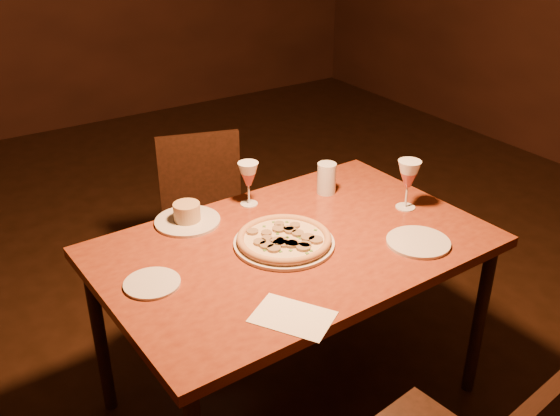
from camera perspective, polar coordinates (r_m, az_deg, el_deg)
floor at (r=2.72m, az=-0.91°, el=-14.98°), size 7.00×7.00×0.00m
dining_table at (r=2.22m, az=1.29°, el=-4.58°), size 1.38×0.92×0.72m
chair_far at (r=2.97m, az=-6.83°, el=-0.44°), size 0.49×0.49×0.81m
pizza_plate at (r=2.16m, az=0.37°, el=-2.91°), size 0.35×0.35×0.04m
ramekin_saucer at (r=2.33m, az=-8.48°, el=-0.77°), size 0.24×0.24×0.08m
wine_glass_far at (r=2.41m, az=-2.89°, el=2.22°), size 0.08×0.08×0.18m
wine_glass_right at (r=2.43m, az=11.59°, el=2.09°), size 0.09×0.09×0.20m
water_tumbler at (r=2.52m, az=4.28°, el=2.73°), size 0.08×0.08×0.13m
side_plate_left at (r=2.01m, az=-11.62°, el=-6.76°), size 0.18×0.18×0.01m
side_plate_near at (r=2.23m, az=12.53°, el=-3.06°), size 0.22×0.22×0.01m
menu_card at (r=1.83m, az=1.16°, el=-9.92°), size 0.25×0.27×0.00m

